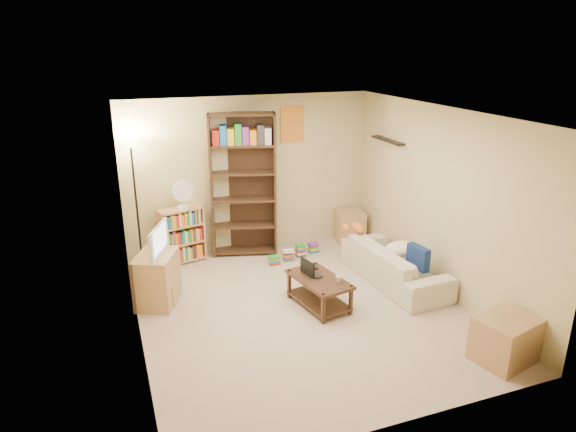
{
  "coord_description": "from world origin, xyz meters",
  "views": [
    {
      "loc": [
        -2.19,
        -5.46,
        3.29
      ],
      "look_at": [
        0.07,
        0.67,
        1.05
      ],
      "focal_mm": 32.0,
      "sensor_mm": 36.0,
      "label": 1
    }
  ],
  "objects_px": {
    "desk_fan": "(183,194)",
    "tall_bookshelf": "(243,182)",
    "end_cabinet": "(505,339)",
    "coffee_table": "(319,288)",
    "mug": "(339,279)",
    "floor_lamp": "(133,166)",
    "side_table": "(350,226)",
    "sofa": "(394,264)",
    "tv_stand": "(157,279)",
    "laptop": "(315,273)",
    "short_bookshelf": "(182,235)",
    "tabby_cat": "(355,228)",
    "television": "(154,240)"
  },
  "relations": [
    {
      "from": "mug",
      "to": "floor_lamp",
      "type": "relative_size",
      "value": 0.05
    },
    {
      "from": "mug",
      "to": "television",
      "type": "bearing_deg",
      "value": 155.0
    },
    {
      "from": "sofa",
      "to": "short_bookshelf",
      "type": "xyz_separation_m",
      "value": [
        -2.72,
        1.75,
        0.17
      ]
    },
    {
      "from": "tv_stand",
      "to": "coffee_table",
      "type": "bearing_deg",
      "value": 1.73
    },
    {
      "from": "tabby_cat",
      "to": "floor_lamp",
      "type": "distance_m",
      "value": 3.38
    },
    {
      "from": "sofa",
      "to": "tv_stand",
      "type": "bearing_deg",
      "value": 78.11
    },
    {
      "from": "tall_bookshelf",
      "to": "end_cabinet",
      "type": "xyz_separation_m",
      "value": [
        1.82,
        -3.84,
        -0.94
      ]
    },
    {
      "from": "coffee_table",
      "to": "tv_stand",
      "type": "bearing_deg",
      "value": 146.38
    },
    {
      "from": "tv_stand",
      "to": "side_table",
      "type": "height_order",
      "value": "tv_stand"
    },
    {
      "from": "mug",
      "to": "coffee_table",
      "type": "bearing_deg",
      "value": 135.04
    },
    {
      "from": "laptop",
      "to": "sofa",
      "type": "bearing_deg",
      "value": -101.16
    },
    {
      "from": "tv_stand",
      "to": "short_bookshelf",
      "type": "bearing_deg",
      "value": 91.11
    },
    {
      "from": "coffee_table",
      "to": "tv_stand",
      "type": "distance_m",
      "value": 2.12
    },
    {
      "from": "sofa",
      "to": "tv_stand",
      "type": "height_order",
      "value": "tv_stand"
    },
    {
      "from": "sofa",
      "to": "desk_fan",
      "type": "bearing_deg",
      "value": 54.6
    },
    {
      "from": "tv_stand",
      "to": "sofa",
      "type": "bearing_deg",
      "value": 15.24
    },
    {
      "from": "sofa",
      "to": "end_cabinet",
      "type": "height_order",
      "value": "sofa"
    },
    {
      "from": "laptop",
      "to": "tv_stand",
      "type": "relative_size",
      "value": 0.49
    },
    {
      "from": "coffee_table",
      "to": "mug",
      "type": "bearing_deg",
      "value": -56.02
    },
    {
      "from": "desk_fan",
      "to": "tall_bookshelf",
      "type": "bearing_deg",
      "value": 2.63
    },
    {
      "from": "sofa",
      "to": "floor_lamp",
      "type": "distance_m",
      "value": 3.98
    },
    {
      "from": "floor_lamp",
      "to": "sofa",
      "type": "bearing_deg",
      "value": -26.94
    },
    {
      "from": "floor_lamp",
      "to": "tv_stand",
      "type": "bearing_deg",
      "value": -85.18
    },
    {
      "from": "coffee_table",
      "to": "desk_fan",
      "type": "xyz_separation_m",
      "value": [
        -1.38,
        2.0,
        0.85
      ]
    },
    {
      "from": "tv_stand",
      "to": "short_bookshelf",
      "type": "height_order",
      "value": "short_bookshelf"
    },
    {
      "from": "laptop",
      "to": "television",
      "type": "bearing_deg",
      "value": 52.92
    },
    {
      "from": "floor_lamp",
      "to": "side_table",
      "type": "xyz_separation_m",
      "value": [
        3.49,
        -0.03,
        -1.33
      ]
    },
    {
      "from": "desk_fan",
      "to": "end_cabinet",
      "type": "xyz_separation_m",
      "value": [
        2.77,
        -3.79,
        -0.85
      ]
    },
    {
      "from": "laptop",
      "to": "end_cabinet",
      "type": "xyz_separation_m",
      "value": [
        1.39,
        -1.93,
        -0.16
      ]
    },
    {
      "from": "sofa",
      "to": "desk_fan",
      "type": "relative_size",
      "value": 4.33
    },
    {
      "from": "end_cabinet",
      "to": "tabby_cat",
      "type": "bearing_deg",
      "value": 97.66
    },
    {
      "from": "short_bookshelf",
      "to": "desk_fan",
      "type": "distance_m",
      "value": 0.67
    },
    {
      "from": "laptop",
      "to": "mug",
      "type": "xyz_separation_m",
      "value": [
        0.18,
        -0.32,
        0.03
      ]
    },
    {
      "from": "laptop",
      "to": "floor_lamp",
      "type": "bearing_deg",
      "value": 29.83
    },
    {
      "from": "tv_stand",
      "to": "short_bookshelf",
      "type": "relative_size",
      "value": 0.79
    },
    {
      "from": "side_table",
      "to": "laptop",
      "type": "bearing_deg",
      "value": -128.01
    },
    {
      "from": "tall_bookshelf",
      "to": "short_bookshelf",
      "type": "xyz_separation_m",
      "value": [
        -1.01,
        0.0,
        -0.76
      ]
    },
    {
      "from": "mug",
      "to": "short_bookshelf",
      "type": "height_order",
      "value": "short_bookshelf"
    },
    {
      "from": "laptop",
      "to": "floor_lamp",
      "type": "distance_m",
      "value": 3.01
    },
    {
      "from": "tv_stand",
      "to": "laptop",
      "type": "bearing_deg",
      "value": 5.28
    },
    {
      "from": "television",
      "to": "desk_fan",
      "type": "bearing_deg",
      "value": -1.58
    },
    {
      "from": "laptop",
      "to": "television",
      "type": "xyz_separation_m",
      "value": [
        -1.96,
        0.67,
        0.47
      ]
    },
    {
      "from": "short_bookshelf",
      "to": "end_cabinet",
      "type": "distance_m",
      "value": 4.77
    },
    {
      "from": "tv_stand",
      "to": "side_table",
      "type": "xyz_separation_m",
      "value": [
        3.39,
        1.15,
        -0.08
      ]
    },
    {
      "from": "television",
      "to": "floor_lamp",
      "type": "distance_m",
      "value": 1.38
    },
    {
      "from": "short_bookshelf",
      "to": "coffee_table",
      "type": "bearing_deg",
      "value": -69.41
    },
    {
      "from": "laptop",
      "to": "mug",
      "type": "relative_size",
      "value": 3.16
    },
    {
      "from": "end_cabinet",
      "to": "sofa",
      "type": "bearing_deg",
      "value": 92.75
    },
    {
      "from": "coffee_table",
      "to": "end_cabinet",
      "type": "height_order",
      "value": "end_cabinet"
    },
    {
      "from": "tv_stand",
      "to": "end_cabinet",
      "type": "relative_size",
      "value": 1.13
    }
  ]
}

